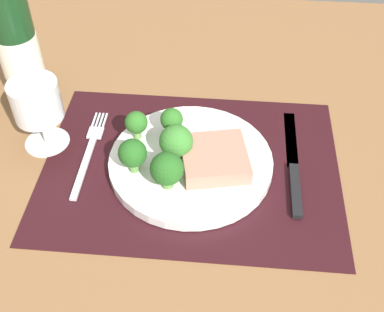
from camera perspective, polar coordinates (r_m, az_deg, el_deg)
The scene contains 13 objects.
ground_plane at distance 77.41cm, azimuth -0.14°, elevation -2.05°, with size 140.00×110.00×3.00cm, color brown.
placemat at distance 76.21cm, azimuth -0.14°, elevation -1.21°, with size 45.14×33.85×0.30cm, color black.
plate at distance 75.53cm, azimuth -0.14°, elevation -0.71°, with size 24.86×24.86×1.60cm, color white.
steak at distance 73.23cm, azimuth 2.61°, elevation -0.28°, with size 9.46×9.36×2.58cm, color tan.
broccoli_near_fork at distance 68.96cm, azimuth -2.91°, elevation -1.53°, with size 4.80×4.80×5.79cm.
broccoli_back_left at distance 73.01cm, azimuth -1.81°, elevation 1.85°, with size 5.00×5.00×5.92cm.
broccoli_front_edge at distance 76.93cm, azimuth -2.35°, elevation 4.11°, with size 3.52×3.52×4.94cm.
broccoli_center at distance 71.52cm, azimuth -6.83°, elevation 0.27°, with size 4.21×4.21×5.52cm.
broccoli_near_steak at distance 76.86cm, azimuth -6.41°, elevation 3.78°, with size 3.53×3.53×4.84cm.
fork at distance 79.59cm, azimuth -11.72°, elevation 0.50°, with size 2.40×19.20×0.50cm.
knife at distance 76.86cm, azimuth 11.59°, elevation -1.41°, with size 1.80×23.00×0.80cm.
wine_bottle at distance 87.21cm, azimuth -19.38°, elevation 11.78°, with size 6.77×6.77×29.53cm.
wine_glass at distance 78.61cm, azimuth -17.36°, elevation 5.64°, with size 7.46×7.46×11.72cm.
Camera 1 is at (4.85, -52.50, 55.19)cm, focal length 46.49 mm.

